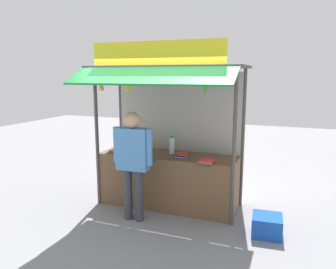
% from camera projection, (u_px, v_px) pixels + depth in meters
% --- Properties ---
extents(ground_plane, '(20.00, 20.00, 0.00)m').
position_uv_depth(ground_plane, '(168.00, 205.00, 5.72)').
color(ground_plane, gray).
extents(stall_counter, '(2.34, 0.70, 0.91)m').
position_uv_depth(stall_counter, '(168.00, 180.00, 5.64)').
color(stall_counter, brown).
rests_on(stall_counter, ground).
extents(stall_structure, '(2.54, 1.58, 2.74)m').
position_uv_depth(stall_structure, '(171.00, 110.00, 5.54)').
color(stall_structure, '#4C4742').
rests_on(stall_structure, ground).
extents(water_bottle_back_right, '(0.06, 0.06, 0.23)m').
position_uv_depth(water_bottle_back_right, '(140.00, 145.00, 5.83)').
color(water_bottle_back_right, silver).
rests_on(water_bottle_back_right, stall_counter).
extents(water_bottle_front_right, '(0.07, 0.07, 0.24)m').
position_uv_depth(water_bottle_front_right, '(136.00, 143.00, 5.99)').
color(water_bottle_front_right, silver).
rests_on(water_bottle_front_right, stall_counter).
extents(water_bottle_rear_center, '(0.09, 0.09, 0.32)m').
position_uv_depth(water_bottle_rear_center, '(172.00, 145.00, 5.61)').
color(water_bottle_rear_center, silver).
rests_on(water_bottle_rear_center, stall_counter).
extents(magazine_stack_right, '(0.20, 0.31, 0.03)m').
position_uv_depth(magazine_stack_right, '(117.00, 149.00, 5.89)').
color(magazine_stack_right, white).
rests_on(magazine_stack_right, stall_counter).
extents(magazine_stack_back_left, '(0.24, 0.31, 0.05)m').
position_uv_depth(magazine_stack_back_left, '(206.00, 162.00, 5.03)').
color(magazine_stack_back_left, black).
rests_on(magazine_stack_back_left, stall_counter).
extents(magazine_stack_left, '(0.20, 0.30, 0.07)m').
position_uv_depth(magazine_stack_left, '(182.00, 155.00, 5.40)').
color(magazine_stack_left, blue).
rests_on(magazine_stack_left, stall_counter).
extents(banana_bunch_inner_right, '(0.09, 0.09, 0.29)m').
position_uv_depth(banana_bunch_inner_right, '(206.00, 89.00, 4.67)').
color(banana_bunch_inner_right, '#332D23').
extents(banana_bunch_inner_left, '(0.11, 0.11, 0.27)m').
position_uv_depth(banana_bunch_inner_left, '(128.00, 86.00, 5.11)').
color(banana_bunch_inner_left, '#332D23').
extents(banana_bunch_rightmost, '(0.09, 0.08, 0.27)m').
position_uv_depth(banana_bunch_rightmost, '(101.00, 87.00, 5.28)').
color(banana_bunch_rightmost, '#332D23').
extents(vendor_person, '(0.65, 0.25, 1.71)m').
position_uv_depth(vendor_person, '(133.00, 156.00, 4.98)').
color(vendor_person, '#383842').
rests_on(vendor_person, ground).
extents(plastic_crate, '(0.44, 0.44, 0.29)m').
position_uv_depth(plastic_crate, '(267.00, 225.00, 4.64)').
color(plastic_crate, '#194CB2').
rests_on(plastic_crate, ground).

